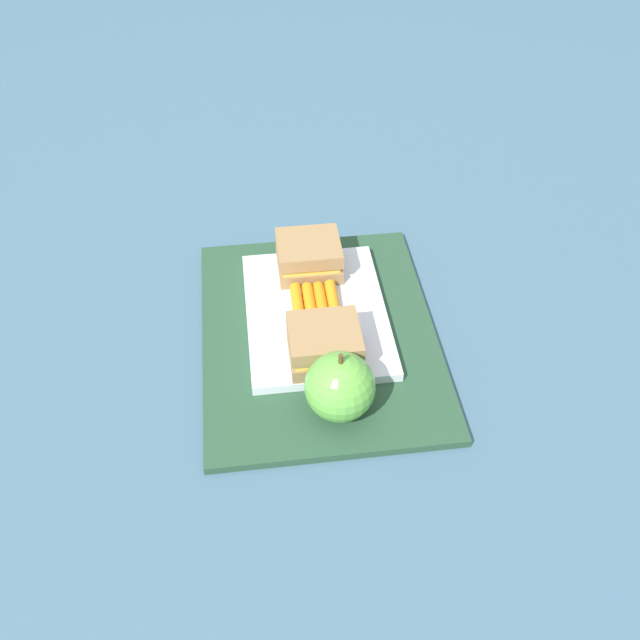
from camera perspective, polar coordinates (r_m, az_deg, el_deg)
The scene contains 7 objects.
ground_plane at distance 0.86m, azimuth -0.10°, elevation -1.40°, with size 2.40×2.40×0.00m, color #42667A.
lunchbag_mat at distance 0.86m, azimuth -0.10°, elevation -1.17°, with size 0.36×0.28×0.01m, color #284C33.
food_tray at distance 0.87m, azimuth -0.30°, elevation 0.51°, with size 0.23×0.17×0.01m, color white.
sandwich_half_left at distance 0.91m, azimuth -0.90°, elevation 5.17°, with size 0.07×0.08×0.04m.
sandwich_half_right at distance 0.80m, azimuth 0.36°, elevation -1.93°, with size 0.07×0.08×0.04m.
carrot_sticks_bundle at distance 0.86m, azimuth -0.32°, elevation 1.09°, with size 0.08×0.06×0.02m.
apple at distance 0.75m, azimuth 1.61°, elevation -5.37°, with size 0.08×0.08×0.09m.
Camera 1 is at (0.60, -0.07, 0.62)m, focal length 39.83 mm.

